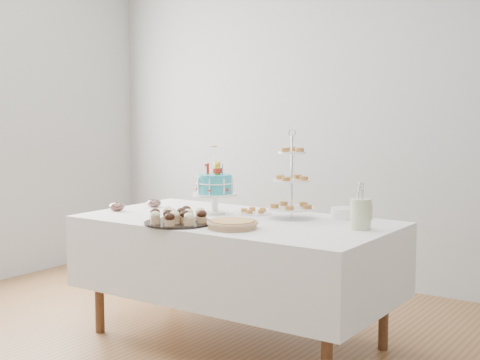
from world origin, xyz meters
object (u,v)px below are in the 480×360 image
Objects in this scene: utensil_pitcher at (361,213)px; table at (236,255)px; jam_bowl_b at (154,203)px; tiered_stand at (292,181)px; pastry_plate at (254,211)px; plate_stack at (344,213)px; pie at (232,224)px; cupcake_tray at (178,216)px; jam_bowl_a at (117,207)px; birthday_cake at (215,196)px.

table is at bearing 173.21° from utensil_pitcher.
utensil_pitcher reaches higher than jam_bowl_b.
tiered_stand reaches higher than pastry_plate.
plate_stack reaches higher than table.
plate_stack is (0.37, 0.68, 0.01)m from pie.
cupcake_tray is 3.96× the size of jam_bowl_a.
jam_bowl_b is at bearing -166.95° from plate_stack.
plate_stack is (0.77, 0.31, -0.09)m from birthday_cake.
tiered_stand is at bearing 20.01° from jam_bowl_a.
table is 3.46× the size of tiered_stand.
jam_bowl_a is 0.29m from jam_bowl_b.
cupcake_tray is at bearing -134.26° from plate_stack.
cupcake_tray is 0.72m from jam_bowl_b.
pie is 1.73× the size of plate_stack.
tiered_stand reaches higher than birthday_cake.
utensil_pitcher is (1.62, 0.28, 0.07)m from jam_bowl_a.
table is 0.72m from plate_stack.
birthday_cake is 1.09× the size of cupcake_tray.
cupcake_tray reaches higher than pie.
pie is 1.32× the size of pastry_plate.
pie is (0.35, 0.06, -0.02)m from cupcake_tray.
utensil_pitcher is at bearing -20.53° from birthday_cake.
jam_bowl_b is at bearing 157.79° from pie.
cupcake_tray reaches higher than jam_bowl_a.
jam_bowl_a is (-1.38, -0.58, -0.00)m from plate_stack.
utensil_pitcher is at bearing 9.92° from jam_bowl_a.
plate_stack is at bearing 13.05° from jam_bowl_b.
cupcake_tray is 0.35m from pie.
pastry_plate is at bearing 27.10° from jam_bowl_a.
jam_bowl_b is (-0.73, -0.14, 0.01)m from pastry_plate.
utensil_pitcher is (1.54, 0.01, 0.07)m from jam_bowl_b.
pastry_plate is at bearing 155.99° from utensil_pitcher.
table is 0.81m from jam_bowl_b.
birthday_cake reaches higher than cupcake_tray.
birthday_cake is at bearing 166.33° from utensil_pitcher.
birthday_cake is at bearing -1.00° from jam_bowl_b.
jam_bowl_a is (-1.01, 0.10, 0.00)m from pie.
utensil_pitcher reaches higher than cupcake_tray.
plate_stack is (0.28, 0.18, -0.20)m from tiered_stand.
pie is at bearing -5.81° from jam_bowl_a.
cupcake_tray is 1.37× the size of pie.
birthday_cake is at bearing 23.69° from jam_bowl_a.
birthday_cake is 2.57× the size of plate_stack.
table is 4.39× the size of birthday_cake.
birthday_cake reaches higher than jam_bowl_b.
birthday_cake reaches higher than pastry_plate.
cupcake_tray is at bearing -169.75° from utensil_pitcher.
pastry_plate is at bearing 110.65° from pie.
jam_bowl_a is at bearing 166.37° from cupcake_tray.
tiered_stand is at bearing 40.62° from table.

